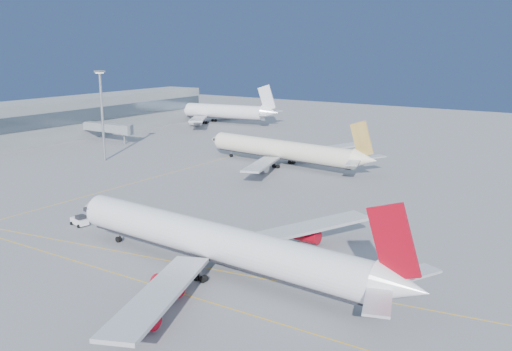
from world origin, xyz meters
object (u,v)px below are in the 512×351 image
airliner_etihad (285,150)px  pushback_tug (80,220)px  airliner_third (210,111)px  airliner_virgin (220,243)px  light_mast (102,108)px

airliner_etihad → pushback_tug: bearing=-87.8°
airliner_third → pushback_tug: (71.43, -134.52, -4.49)m
airliner_virgin → light_mast: bearing=151.7°
airliner_etihad → airliner_third: bearing=147.1°
airliner_third → light_mast: light_mast is taller
light_mast → pushback_tug: bearing=-46.4°
pushback_tug → light_mast: light_mast is taller
airliner_virgin → pushback_tug: bearing=177.3°
airliner_etihad → airliner_third: 99.59m
airliner_virgin → airliner_etihad: 82.18m
airliner_etihad → pushback_tug: 71.49m
airliner_etihad → light_mast: (-51.15, -23.24, 11.41)m
airliner_etihad → light_mast: size_ratio=2.20×
airliner_etihad → airliner_virgin: bearing=-60.1°
pushback_tug → airliner_virgin: bearing=3.4°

